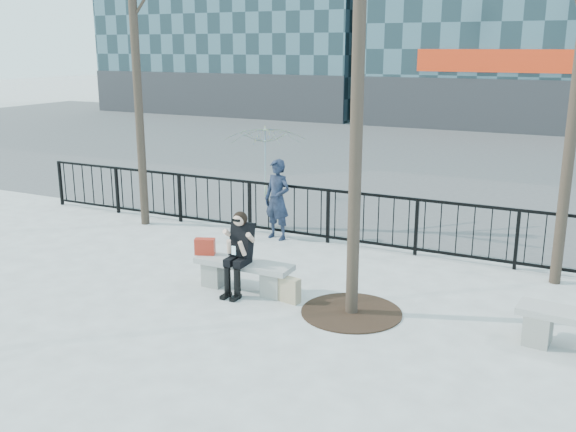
% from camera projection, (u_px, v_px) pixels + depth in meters
% --- Properties ---
extents(ground, '(120.00, 120.00, 0.00)m').
position_uv_depth(ground, '(244.00, 290.00, 10.43)').
color(ground, gray).
rests_on(ground, ground).
extents(street_surface, '(60.00, 23.00, 0.01)m').
position_uv_depth(street_surface, '(451.00, 154.00, 23.41)').
color(street_surface, '#474747').
rests_on(street_surface, ground).
extents(railing, '(14.00, 0.06, 1.10)m').
position_uv_depth(railing, '(319.00, 215.00, 12.88)').
color(railing, black).
rests_on(railing, ground).
extents(tree_grate, '(1.50, 1.50, 0.02)m').
position_uv_depth(tree_grate, '(351.00, 312.00, 9.52)').
color(tree_grate, black).
rests_on(tree_grate, ground).
extents(bench_main, '(1.65, 0.46, 0.49)m').
position_uv_depth(bench_main, '(244.00, 272.00, 10.35)').
color(bench_main, slate).
rests_on(bench_main, ground).
extents(seated_woman, '(0.50, 0.64, 1.34)m').
position_uv_depth(seated_woman, '(238.00, 253.00, 10.12)').
color(seated_woman, black).
rests_on(seated_woman, ground).
extents(handbag, '(0.36, 0.27, 0.27)m').
position_uv_depth(handbag, '(205.00, 247.00, 10.61)').
color(handbag, red).
rests_on(handbag, bench_main).
extents(shopping_bag, '(0.43, 0.23, 0.39)m').
position_uv_depth(shopping_bag, '(288.00, 289.00, 9.91)').
color(shopping_bag, tan).
rests_on(shopping_bag, ground).
extents(standing_man, '(0.67, 0.51, 1.65)m').
position_uv_depth(standing_man, '(277.00, 200.00, 13.00)').
color(standing_man, black).
rests_on(standing_man, ground).
extents(vendor_umbrella, '(2.63, 2.65, 1.90)m').
position_uv_depth(vendor_umbrella, '(265.00, 162.00, 16.48)').
color(vendor_umbrella, yellow).
rests_on(vendor_umbrella, ground).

